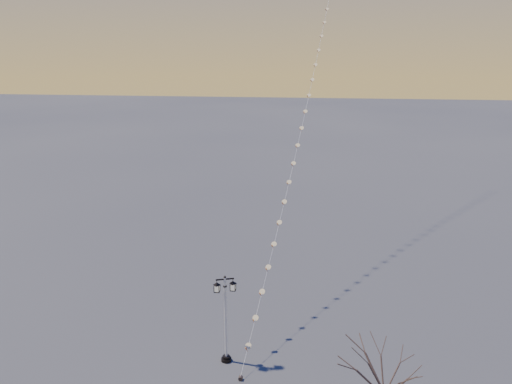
# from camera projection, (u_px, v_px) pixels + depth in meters

# --- Properties ---
(street_lamp) EXTENTS (1.17, 0.67, 4.78)m
(street_lamp) POSITION_uv_depth(u_px,v_px,m) (226.00, 315.00, 25.19)
(street_lamp) COLOR black
(street_lamp) RESTS_ON ground
(bare_tree) EXTENTS (2.51, 2.51, 4.17)m
(bare_tree) POSITION_uv_depth(u_px,v_px,m) (386.00, 378.00, 19.94)
(bare_tree) COLOR #463328
(bare_tree) RESTS_ON ground
(kite_train) EXTENTS (6.06, 39.91, 31.13)m
(kite_train) POSITION_uv_depth(u_px,v_px,m) (315.00, 49.00, 38.58)
(kite_train) COLOR #2D231B
(kite_train) RESTS_ON ground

